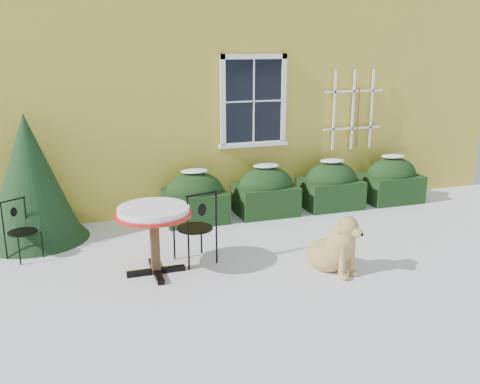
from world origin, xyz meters
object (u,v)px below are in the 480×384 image
object	(u,v)px
patio_chair_far	(21,230)
patio_chair_near	(196,227)
evergreen_shrub	(31,190)
bistro_table	(154,218)
dog	(335,248)

from	to	relation	value
patio_chair_far	patio_chair_near	bearing A→B (deg)	-56.14
evergreen_shrub	patio_chair_near	bearing A→B (deg)	-37.71
bistro_table	patio_chair_near	distance (m)	0.69
bistro_table	patio_chair_near	bearing A→B (deg)	18.01
evergreen_shrub	patio_chair_far	size ratio (longest dim) A/B	2.34
bistro_table	patio_chair_near	size ratio (longest dim) A/B	0.96
patio_chair_far	dog	world-z (taller)	patio_chair_far
evergreen_shrub	dog	bearing A→B (deg)	-33.80
evergreen_shrub	dog	xyz separation A→B (m)	(3.85, -2.58, -0.45)
patio_chair_near	evergreen_shrub	bearing A→B (deg)	-52.46
patio_chair_far	dog	size ratio (longest dim) A/B	0.90
evergreen_shrub	patio_chair_far	distance (m)	0.84
patio_chair_near	patio_chair_far	bearing A→B (deg)	-36.94
bistro_table	dog	world-z (taller)	bistro_table
patio_chair_far	bistro_table	bearing A→B (deg)	-67.80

